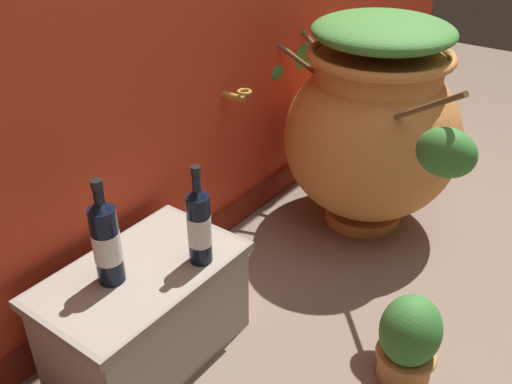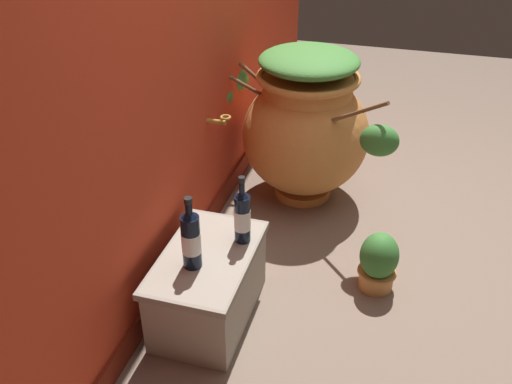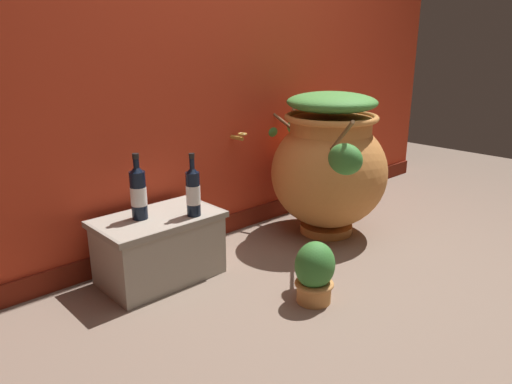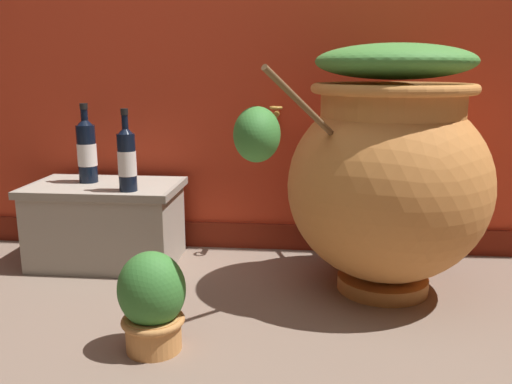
{
  "view_description": "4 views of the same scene",
  "coord_description": "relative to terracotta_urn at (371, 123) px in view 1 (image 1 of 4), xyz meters",
  "views": [
    {
      "loc": [
        -1.44,
        -0.19,
        1.37
      ],
      "look_at": [
        -0.04,
        0.85,
        0.33
      ],
      "focal_mm": 39.39,
      "sensor_mm": 36.0,
      "label": 1
    },
    {
      "loc": [
        -2.33,
        0.14,
        1.81
      ],
      "look_at": [
        -0.04,
        0.8,
        0.32
      ],
      "focal_mm": 39.61,
      "sensor_mm": 36.0,
      "label": 2
    },
    {
      "loc": [
        -1.77,
        -1.11,
        1.17
      ],
      "look_at": [
        0.05,
        0.84,
        0.33
      ],
      "focal_mm": 33.55,
      "sensor_mm": 36.0,
      "label": 3
    },
    {
      "loc": [
        0.23,
        -1.22,
        0.8
      ],
      "look_at": [
        0.02,
        0.88,
        0.31
      ],
      "focal_mm": 37.54,
      "sensor_mm": 36.0,
      "label": 4
    }
  ],
  "objects": [
    {
      "name": "stone_ledge",
      "position": [
        -1.12,
        0.17,
        -0.27
      ],
      "size": [
        0.62,
        0.37,
        0.34
      ],
      "color": "#9E9384",
      "rests_on": "ground_plane"
    },
    {
      "name": "wine_bottle_middle",
      "position": [
        -0.97,
        0.06,
        0.01
      ],
      "size": [
        0.07,
        0.07,
        0.32
      ],
      "color": "black",
      "rests_on": "stone_ledge"
    },
    {
      "name": "ground_plane",
      "position": [
        -0.51,
        -0.68,
        -0.45
      ],
      "size": [
        7.0,
        7.0,
        0.0
      ],
      "primitive_type": "plane",
      "color": "#7A6656"
    },
    {
      "name": "wine_bottle_left",
      "position": [
        -1.19,
        0.21,
        0.02
      ],
      "size": [
        0.08,
        0.08,
        0.33
      ],
      "color": "black",
      "rests_on": "stone_ledge"
    },
    {
      "name": "terracotta_urn",
      "position": [
        0.0,
        0.0,
        0.0
      ],
      "size": [
        0.85,
        1.13,
        0.89
      ],
      "color": "#CC7F3D",
      "rests_on": "ground_plane"
    },
    {
      "name": "potted_shrub",
      "position": [
        -0.72,
        -0.52,
        -0.31
      ],
      "size": [
        0.2,
        0.18,
        0.3
      ],
      "color": "#D68E4C",
      "rests_on": "ground_plane"
    }
  ]
}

